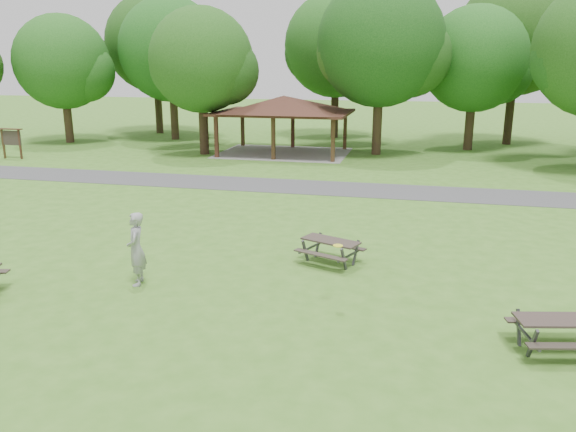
# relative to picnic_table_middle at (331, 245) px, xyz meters

# --- Properties ---
(ground) EXTENTS (160.00, 160.00, 0.00)m
(ground) POSITION_rel_picnic_table_middle_xyz_m (-2.37, -3.72, -0.55)
(ground) COLOR #3D7020
(ground) RESTS_ON ground
(asphalt_path) EXTENTS (120.00, 3.20, 0.02)m
(asphalt_path) POSITION_rel_picnic_table_middle_xyz_m (-2.37, 10.28, -0.54)
(asphalt_path) COLOR #414143
(asphalt_path) RESTS_ON ground
(pavilion) EXTENTS (8.60, 7.01, 3.76)m
(pavilion) POSITION_rel_picnic_table_middle_xyz_m (-6.37, 20.28, 2.51)
(pavilion) COLOR #3A1E15
(pavilion) RESTS_ON ground
(notice_board) EXTENTS (1.60, 0.30, 1.88)m
(notice_board) POSITION_rel_picnic_table_middle_xyz_m (-22.37, 14.28, 0.76)
(notice_board) COLOR #372414
(notice_board) RESTS_ON ground
(tree_row_b) EXTENTS (7.14, 6.80, 9.28)m
(tree_row_b) POSITION_rel_picnic_table_middle_xyz_m (-23.28, 21.80, 5.12)
(tree_row_b) COLOR #332216
(tree_row_b) RESTS_ON ground
(tree_row_c) EXTENTS (8.19, 7.80, 10.67)m
(tree_row_c) POSITION_rel_picnic_table_middle_xyz_m (-16.27, 25.30, 5.99)
(tree_row_c) COLOR #302215
(tree_row_c) RESTS_ON ground
(tree_row_d) EXTENTS (6.93, 6.60, 9.27)m
(tree_row_d) POSITION_rel_picnic_table_middle_xyz_m (-11.28, 18.80, 5.22)
(tree_row_d) COLOR black
(tree_row_d) RESTS_ON ground
(tree_row_e) EXTENTS (8.40, 8.00, 11.02)m
(tree_row_e) POSITION_rel_picnic_table_middle_xyz_m (-0.27, 21.30, 6.23)
(tree_row_e) COLOR #302215
(tree_row_e) RESTS_ON ground
(tree_row_f) EXTENTS (7.35, 7.00, 9.55)m
(tree_row_f) POSITION_rel_picnic_table_middle_xyz_m (5.72, 24.80, 5.29)
(tree_row_f) COLOR #312115
(tree_row_f) RESTS_ON ground
(tree_deep_a) EXTENTS (8.40, 8.00, 11.38)m
(tree_deep_a) POSITION_rel_picnic_table_middle_xyz_m (-19.27, 28.80, 6.58)
(tree_deep_a) COLOR black
(tree_deep_a) RESTS_ON ground
(tree_deep_b) EXTENTS (8.40, 8.00, 11.13)m
(tree_deep_b) POSITION_rel_picnic_table_middle_xyz_m (-4.27, 29.30, 6.34)
(tree_deep_b) COLOR black
(tree_deep_b) RESTS_ON ground
(tree_deep_c) EXTENTS (8.82, 8.40, 11.90)m
(tree_deep_c) POSITION_rel_picnic_table_middle_xyz_m (8.74, 28.30, 6.89)
(tree_deep_c) COLOR black
(tree_deep_c) RESTS_ON ground
(picnic_table_middle) EXTENTS (2.11, 1.92, 0.75)m
(picnic_table_middle) POSITION_rel_picnic_table_middle_xyz_m (0.00, 0.00, 0.00)
(picnic_table_middle) COLOR #302823
(picnic_table_middle) RESTS_ON ground
(picnic_table_far) EXTENTS (2.01, 1.74, 0.76)m
(picnic_table_far) POSITION_rel_picnic_table_middle_xyz_m (5.42, -4.21, 0.01)
(picnic_table_far) COLOR #2F2622
(picnic_table_far) RESTS_ON ground
(frisbee_in_flight) EXTENTS (0.25, 0.25, 0.02)m
(frisbee_in_flight) POSITION_rel_picnic_table_middle_xyz_m (0.65, -3.06, 1.03)
(frisbee_in_flight) COLOR yellow
(frisbee_in_flight) RESTS_ON ground
(frisbee_thrower) EXTENTS (0.69, 0.84, 2.00)m
(frisbee_thrower) POSITION_rel_picnic_table_middle_xyz_m (-4.80, -2.83, 0.45)
(frisbee_thrower) COLOR gray
(frisbee_thrower) RESTS_ON ground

